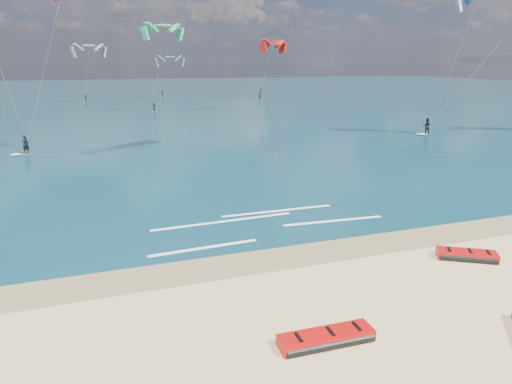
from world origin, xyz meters
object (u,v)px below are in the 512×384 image
packed_kite_mid (466,259)px  kitesurfer_main (19,55)px  kitesurfer_far (466,55)px  packed_kite_left (326,343)px

packed_kite_mid → kitesurfer_main: kitesurfer_main is taller
kitesurfer_far → packed_kite_left: bearing=-144.5°
packed_kite_left → kitesurfer_main: kitesurfer_main is taller
packed_kite_left → kitesurfer_main: size_ratio=0.19×
packed_kite_mid → kitesurfer_far: 35.32m
kitesurfer_main → kitesurfer_far: 42.44m
packed_kite_mid → kitesurfer_far: (22.58, 25.72, 8.73)m
packed_kite_left → packed_kite_mid: 9.15m
packed_kite_left → kitesurfer_main: bearing=111.3°
packed_kite_left → packed_kite_mid: bearing=23.6°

